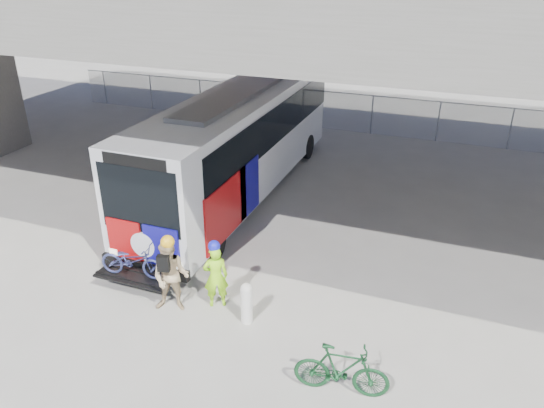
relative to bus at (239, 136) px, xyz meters
The scene contains 7 objects.
ground 4.68m from the bus, 61.44° to the right, with size 160.00×160.00×0.00m, color #9E9991.
bus is the anchor object (origin of this frame).
chainlink_fence 8.59m from the bus, 76.49° to the left, with size 30.00×0.06×30.00m.
bollard 7.52m from the bus, 64.84° to the right, with size 0.27×0.27×1.05m.
cyclist_hivis 6.81m from the bus, 70.97° to the right, with size 0.72×0.64×1.80m.
cyclist_tan 7.07m from the bus, 79.48° to the right, with size 1.06×0.92×2.03m.
bike_parked 9.98m from the bus, 54.50° to the right, with size 0.53×1.87×1.13m, color #164523.
Camera 1 is at (5.27, -12.14, 7.91)m, focal length 35.00 mm.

